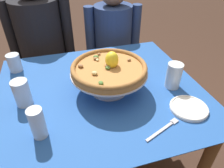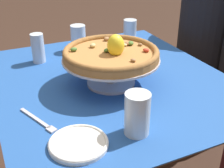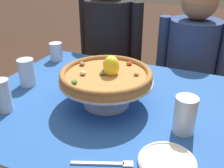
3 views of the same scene
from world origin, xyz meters
name	(u,v)px [view 1 (image 1 of 3)]	position (x,y,z in m)	size (l,w,h in m)	color
dining_table	(101,106)	(0.00, 0.00, 0.64)	(1.07, 0.96, 0.76)	brown
pizza_stand	(109,77)	(0.05, -0.02, 0.83)	(0.39, 0.39, 0.11)	#B7B7C1
pizza	(109,68)	(0.05, -0.02, 0.89)	(0.38, 0.38, 0.10)	#AD753D
water_glass_side_right	(173,77)	(0.38, -0.08, 0.82)	(0.08, 0.08, 0.14)	silver
water_glass_side_left	(22,94)	(-0.38, -0.01, 0.81)	(0.08, 0.08, 0.13)	silver
water_glass_back_left	(15,64)	(-0.44, 0.33, 0.80)	(0.08, 0.08, 0.11)	silver
water_glass_front_left	(38,124)	(-0.31, -0.23, 0.82)	(0.06, 0.06, 0.14)	silver
side_plate	(189,108)	(0.37, -0.27, 0.76)	(0.18, 0.18, 0.02)	white
dinner_fork	(164,128)	(0.20, -0.35, 0.76)	(0.18, 0.09, 0.01)	#B7B7C1
diner_left	(44,54)	(-0.30, 0.79, 0.62)	(0.51, 0.40, 1.26)	maroon
diner_right	(113,52)	(0.30, 0.75, 0.57)	(0.47, 0.36, 1.19)	maroon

